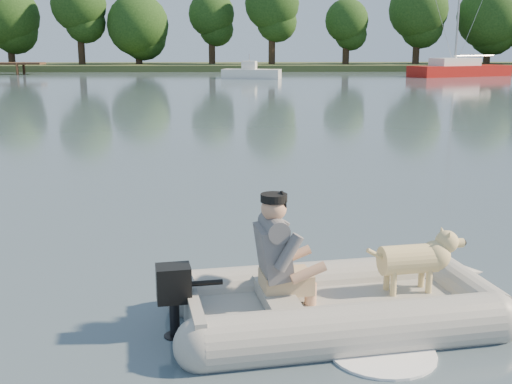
{
  "coord_description": "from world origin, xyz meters",
  "views": [
    {
      "loc": [
        -0.1,
        -6.23,
        2.7
      ],
      "look_at": [
        0.17,
        2.15,
        0.75
      ],
      "focal_mm": 45.0,
      "sensor_mm": 36.0,
      "label": 1
    }
  ],
  "objects_px": {
    "man": "(276,248)",
    "sailboat": "(459,70)",
    "motorboat": "(252,67)",
    "dinghy": "(348,263)",
    "dog": "(409,264)"
  },
  "relations": [
    {
      "from": "dinghy",
      "to": "motorboat",
      "type": "height_order",
      "value": "motorboat"
    },
    {
      "from": "dog",
      "to": "dinghy",
      "type": "bearing_deg",
      "value": -175.43
    },
    {
      "from": "dinghy",
      "to": "man",
      "type": "height_order",
      "value": "man"
    },
    {
      "from": "man",
      "to": "dinghy",
      "type": "bearing_deg",
      "value": -4.24
    },
    {
      "from": "man",
      "to": "dog",
      "type": "bearing_deg",
      "value": -0.0
    },
    {
      "from": "sailboat",
      "to": "dinghy",
      "type": "bearing_deg",
      "value": -132.38
    },
    {
      "from": "dog",
      "to": "motorboat",
      "type": "relative_size",
      "value": 0.2
    },
    {
      "from": "man",
      "to": "sailboat",
      "type": "xyz_separation_m",
      "value": [
        18.29,
        47.79,
        -0.26
      ]
    },
    {
      "from": "man",
      "to": "sailboat",
      "type": "bearing_deg",
      "value": 59.39
    },
    {
      "from": "man",
      "to": "sailboat",
      "type": "height_order",
      "value": "sailboat"
    },
    {
      "from": "dinghy",
      "to": "motorboat",
      "type": "relative_size",
      "value": 1.02
    },
    {
      "from": "motorboat",
      "to": "sailboat",
      "type": "distance_m",
      "value": 17.58
    },
    {
      "from": "dinghy",
      "to": "man",
      "type": "bearing_deg",
      "value": 175.76
    },
    {
      "from": "motorboat",
      "to": "dinghy",
      "type": "bearing_deg",
      "value": -77.5
    },
    {
      "from": "dinghy",
      "to": "sailboat",
      "type": "relative_size",
      "value": 0.39
    }
  ]
}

